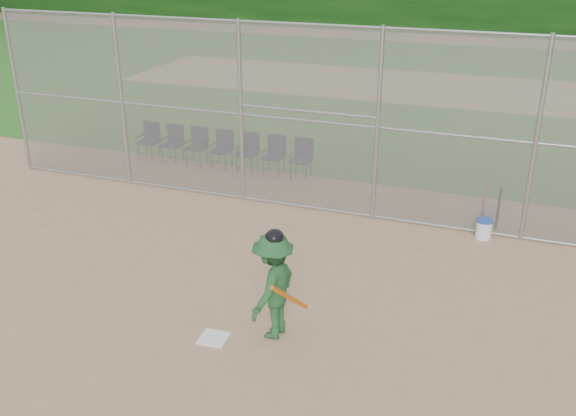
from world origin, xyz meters
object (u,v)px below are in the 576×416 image
(home_plate, at_px, (214,338))
(batter_at_plate, at_px, (273,285))
(chair_0, at_px, (148,141))
(water_cooler, at_px, (484,229))

(home_plate, distance_m, batter_at_plate, 1.24)
(batter_at_plate, xyz_separation_m, chair_0, (-6.15, 6.53, -0.37))
(batter_at_plate, distance_m, chair_0, 8.97)
(batter_at_plate, height_order, chair_0, batter_at_plate)
(water_cooler, bearing_deg, home_plate, -125.29)
(batter_at_plate, xyz_separation_m, water_cooler, (2.71, 4.53, -0.64))
(batter_at_plate, bearing_deg, home_plate, -151.95)
(chair_0, bearing_deg, water_cooler, -12.68)
(home_plate, relative_size, batter_at_plate, 0.23)
(batter_at_plate, relative_size, chair_0, 1.83)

